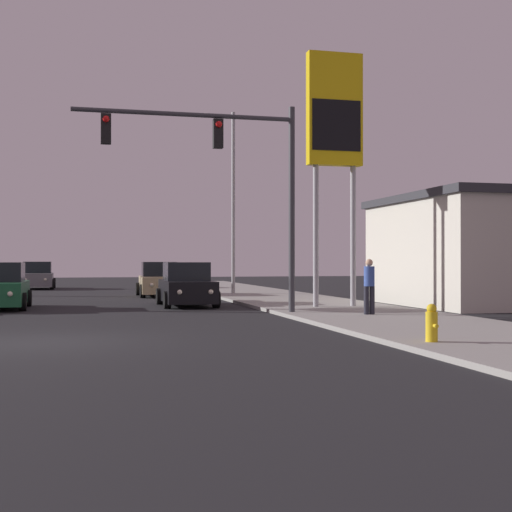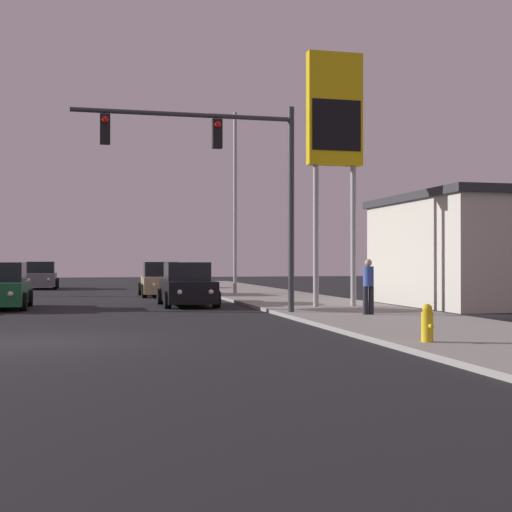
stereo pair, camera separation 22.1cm
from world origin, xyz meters
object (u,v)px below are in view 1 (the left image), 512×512
car_tan (159,281)px  fire_hydrant (432,323)px  car_green (0,288)px  pedestrian_on_sidewalk (369,284)px  gas_station_sign (335,123)px  car_grey (38,277)px  car_black (187,286)px  street_lamp (231,193)px  traffic_light_mast (232,165)px

car_tan → fire_hydrant: size_ratio=5.71×
car_green → pedestrian_on_sidewalk: bearing=148.0°
car_green → pedestrian_on_sidewalk: (11.31, -7.06, 0.27)m
gas_station_sign → pedestrian_on_sidewalk: gas_station_sign is taller
car_grey → car_green: same height
car_black → gas_station_sign: (4.81, -3.30, 5.86)m
car_tan → gas_station_sign: (5.04, -11.06, 5.86)m
street_lamp → car_grey: bearing=131.2°
car_tan → gas_station_sign: bearing=116.7°
car_tan → fire_hydrant: car_tan is taller
car_grey → car_tan: same height
car_grey → pedestrian_on_sidewalk: bearing=112.3°
car_grey → traffic_light_mast: traffic_light_mast is taller
car_black → car_grey: 19.74m
traffic_light_mast → gas_station_sign: gas_station_sign is taller
car_black → car_grey: bearing=-69.7°
car_green → car_tan: (6.55, 7.78, 0.00)m
traffic_light_mast → gas_station_sign: bearing=27.7°
traffic_light_mast → car_grey: bearing=106.5°
car_tan → street_lamp: street_lamp is taller
car_tan → street_lamp: (3.51, -0.33, 4.36)m
car_grey → pedestrian_on_sidewalk: (11.06, -25.71, 0.27)m
gas_station_sign → pedestrian_on_sidewalk: 6.74m
fire_hydrant → car_green: bearing=124.3°
pedestrian_on_sidewalk → car_tan: bearing=107.8°
car_tan → pedestrian_on_sidewalk: bearing=110.0°
traffic_light_mast → fire_hydrant: traffic_light_mast is taller
traffic_light_mast → fire_hydrant: bearing=-75.4°
fire_hydrant → gas_station_sign: bearing=79.9°
car_tan → pedestrian_on_sidewalk: pedestrian_on_sidewalk is taller
car_tan → pedestrian_on_sidewalk: (4.76, -14.83, 0.27)m
car_green → car_black: bearing=-179.9°
car_grey → street_lamp: 15.51m
fire_hydrant → car_tan: bearing=98.1°
car_green → fire_hydrant: car_green is taller
gas_station_sign → fire_hydrant: size_ratio=11.84×
street_lamp → traffic_light_mast: bearing=-101.6°
car_black → car_tan: same height
car_black → gas_station_sign: gas_station_sign is taller
car_grey → gas_station_sign: bearing=116.4°
car_grey → car_green: size_ratio=1.00×
car_tan → street_lamp: 5.60m
street_lamp → gas_station_sign: (1.53, -10.73, 1.50)m
car_tan → traffic_light_mast: bearing=95.8°
car_grey → car_green: bearing=88.3°
car_black → traffic_light_mast: size_ratio=0.63×
car_black → car_green: 6.79m
car_tan → car_grey: bearing=-57.8°
car_black → car_tan: size_ratio=1.00×
car_grey → fire_hydrant: bearing=105.1°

